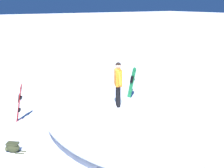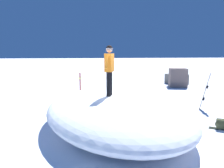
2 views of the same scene
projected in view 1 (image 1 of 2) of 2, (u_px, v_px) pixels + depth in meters
The scene contains 6 objects.
ground at pixel (134, 137), 10.42m from camera, with size 240.00×240.00×0.00m, color white.
snow_mound at pixel (116, 124), 10.17m from camera, with size 7.20×4.50×1.13m, color white.
snowboarder_standing at pixel (118, 81), 10.06m from camera, with size 0.93×0.49×1.62m.
snowboard_primary_upright at pixel (20, 102), 11.65m from camera, with size 0.39×0.42×1.61m.
snowboard_tertiary_upright at pixel (132, 83), 14.48m from camera, with size 0.30×0.39×1.61m.
backpack_near at pixel (13, 147), 9.32m from camera, with size 0.59×0.64×0.35m.
Camera 1 is at (7.48, -5.88, 4.75)m, focal length 45.50 mm.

